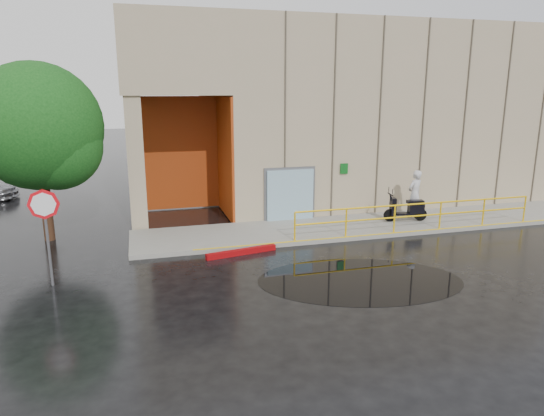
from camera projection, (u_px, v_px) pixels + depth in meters
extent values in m
plane|color=black|center=(345.00, 276.00, 13.88)|extent=(120.00, 120.00, 0.00)
cube|color=gray|center=(392.00, 223.00, 19.12)|extent=(20.00, 3.00, 0.15)
cube|color=tan|center=(368.00, 114.00, 24.80)|extent=(16.00, 10.00, 8.00)
cube|color=tan|center=(167.00, 60.00, 21.61)|extent=(4.00, 10.00, 3.00)
cube|color=tan|center=(136.00, 165.00, 17.83)|extent=(0.60, 0.60, 5.00)
cube|color=#A43A0F|center=(174.00, 154.00, 21.14)|extent=(3.80, 0.15, 4.90)
cube|color=#A43A0F|center=(225.00, 157.00, 20.01)|extent=(0.10, 3.50, 4.90)
cube|color=#92B8C7|center=(290.00, 195.00, 19.17)|extent=(1.90, 0.10, 2.00)
cube|color=slate|center=(290.00, 195.00, 19.24)|extent=(2.10, 0.06, 2.20)
cube|color=#0B5216|center=(344.00, 169.00, 19.60)|extent=(0.32, 0.04, 0.42)
cylinder|color=yellow|center=(419.00, 204.00, 17.67)|extent=(9.50, 0.06, 0.06)
cylinder|color=yellow|center=(418.00, 216.00, 17.77)|extent=(9.50, 0.06, 0.06)
imported|color=#BDBCC1|center=(415.00, 194.00, 19.52)|extent=(0.82, 0.68, 1.93)
cylinder|color=black|center=(390.00, 215.00, 19.05)|extent=(0.51, 0.18, 0.50)
cylinder|color=black|center=(420.00, 215.00, 19.17)|extent=(0.51, 0.18, 0.50)
cylinder|color=slate|center=(48.00, 244.00, 12.95)|extent=(0.07, 0.07, 2.33)
cylinder|color=red|center=(44.00, 204.00, 12.66)|extent=(0.81, 0.06, 0.80)
cylinder|color=white|center=(43.00, 205.00, 12.63)|extent=(0.64, 0.03, 0.64)
cube|color=#8C0509|center=(241.00, 252.00, 15.67)|extent=(2.39, 0.63, 0.18)
cube|color=black|center=(360.00, 280.00, 13.56)|extent=(6.39, 4.74, 0.01)
cylinder|color=black|center=(46.00, 203.00, 16.93)|extent=(0.36, 0.36, 2.71)
sphere|color=#124D12|center=(37.00, 126.00, 16.31)|extent=(4.30, 4.30, 4.30)
sphere|color=#124D12|center=(57.00, 146.00, 16.40)|extent=(3.01, 3.01, 3.01)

